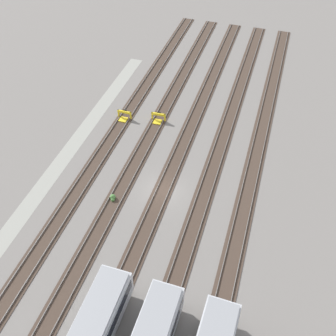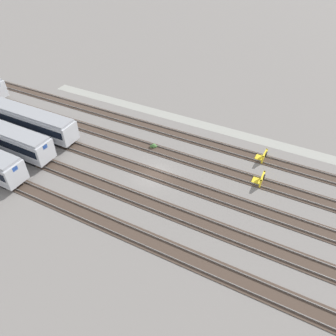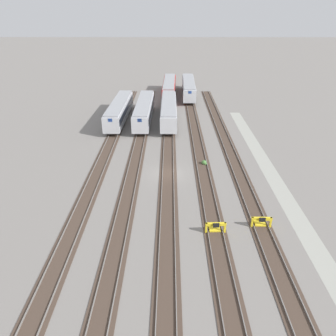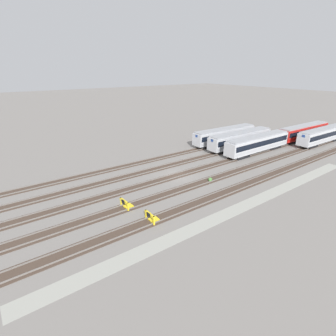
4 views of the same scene
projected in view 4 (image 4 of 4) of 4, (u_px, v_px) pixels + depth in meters
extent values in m
plane|color=gray|center=(177.00, 175.00, 44.22)|extent=(400.00, 400.00, 0.00)
cube|color=#9E9E93|center=(241.00, 207.00, 34.12)|extent=(54.00, 2.00, 0.01)
cube|color=#47382D|center=(217.00, 195.00, 37.24)|extent=(90.00, 2.23, 0.06)
cube|color=slate|center=(214.00, 193.00, 37.74)|extent=(90.00, 0.07, 0.15)
cube|color=slate|center=(221.00, 197.00, 36.66)|extent=(90.00, 0.07, 0.15)
cube|color=#47382D|center=(196.00, 185.00, 40.72)|extent=(90.00, 2.23, 0.06)
cube|color=slate|center=(193.00, 182.00, 41.23)|extent=(90.00, 0.07, 0.15)
cube|color=slate|center=(199.00, 185.00, 40.15)|extent=(90.00, 0.07, 0.15)
cube|color=#47382D|center=(177.00, 175.00, 44.20)|extent=(90.00, 2.24, 0.06)
cube|color=slate|center=(175.00, 173.00, 44.71)|extent=(90.00, 0.07, 0.15)
cube|color=slate|center=(180.00, 176.00, 43.63)|extent=(90.00, 0.07, 0.15)
cube|color=#47382D|center=(162.00, 167.00, 47.69)|extent=(90.00, 2.23, 0.06)
cube|color=slate|center=(159.00, 166.00, 48.19)|extent=(90.00, 0.07, 0.15)
cube|color=slate|center=(164.00, 168.00, 47.11)|extent=(90.00, 0.07, 0.15)
cube|color=#47382D|center=(148.00, 161.00, 51.17)|extent=(90.00, 2.23, 0.06)
cube|color=slate|center=(146.00, 159.00, 51.67)|extent=(90.00, 0.07, 0.15)
cube|color=slate|center=(150.00, 161.00, 50.59)|extent=(90.00, 0.07, 0.15)
cube|color=red|center=(304.00, 131.00, 65.74)|extent=(18.06, 3.25, 2.70)
cube|color=black|center=(304.00, 130.00, 65.63)|extent=(17.35, 3.27, 1.08)
cube|color=#B70F0A|center=(303.00, 134.00, 66.02)|extent=(17.70, 3.27, 0.54)
cube|color=#999BA0|center=(305.00, 126.00, 65.21)|extent=(17.52, 2.95, 0.30)
cube|color=blue|center=(323.00, 123.00, 70.17)|extent=(0.10, 0.70, 0.56)
cube|color=blue|center=(284.00, 132.00, 60.61)|extent=(0.10, 0.70, 0.56)
cube|color=black|center=(314.00, 135.00, 69.33)|extent=(3.65, 2.33, 0.70)
cube|color=black|center=(290.00, 141.00, 63.38)|extent=(3.65, 2.33, 0.70)
cube|color=silver|center=(225.00, 135.00, 62.41)|extent=(18.06, 3.21, 2.70)
cube|color=black|center=(225.00, 134.00, 62.29)|extent=(17.34, 3.23, 1.08)
cube|color=#B2B5BA|center=(225.00, 138.00, 62.68)|extent=(17.70, 3.23, 0.54)
cube|color=#999BA0|center=(225.00, 129.00, 61.87)|extent=(17.51, 2.92, 0.30)
cube|color=blue|center=(250.00, 126.00, 66.85)|extent=(0.10, 0.70, 0.56)
cube|color=blue|center=(197.00, 136.00, 57.26)|extent=(0.10, 0.70, 0.56)
cube|color=black|center=(240.00, 138.00, 66.01)|extent=(3.65, 2.32, 0.70)
cube|color=black|center=(207.00, 145.00, 60.03)|extent=(3.65, 2.32, 0.70)
cube|color=silver|center=(323.00, 135.00, 62.35)|extent=(18.06, 3.19, 2.70)
cube|color=black|center=(323.00, 134.00, 62.24)|extent=(17.34, 3.21, 1.08)
cube|color=#B2B5BA|center=(322.00, 138.00, 62.62)|extent=(17.70, 3.21, 0.54)
cube|color=#999BA0|center=(324.00, 129.00, 61.81)|extent=(17.51, 2.89, 0.30)
cube|color=blue|center=(303.00, 136.00, 57.19)|extent=(0.09, 0.70, 0.56)
cube|color=black|center=(333.00, 138.00, 65.95)|extent=(3.65, 2.32, 0.70)
cube|color=black|center=(309.00, 146.00, 59.97)|extent=(3.65, 2.32, 0.70)
cube|color=silver|center=(240.00, 139.00, 58.93)|extent=(18.02, 2.94, 2.70)
cube|color=black|center=(241.00, 137.00, 58.81)|extent=(17.30, 2.98, 1.08)
cube|color=#B2B5BA|center=(240.00, 142.00, 59.20)|extent=(17.66, 2.97, 0.54)
cube|color=#999BA0|center=(241.00, 132.00, 58.39)|extent=(17.48, 2.66, 0.30)
cube|color=blue|center=(265.00, 129.00, 63.47)|extent=(0.09, 0.70, 0.56)
cube|color=blue|center=(212.00, 141.00, 53.68)|extent=(0.09, 0.70, 0.56)
cube|color=black|center=(255.00, 142.00, 62.59)|extent=(3.62, 2.27, 0.70)
cube|color=black|center=(223.00, 150.00, 56.49)|extent=(3.62, 2.27, 0.70)
cube|color=silver|center=(258.00, 143.00, 55.47)|extent=(18.01, 2.86, 2.70)
cube|color=black|center=(258.00, 142.00, 55.35)|extent=(17.29, 2.89, 1.08)
cube|color=#B2B5BA|center=(257.00, 147.00, 55.74)|extent=(17.65, 2.89, 0.54)
cube|color=#999BA0|center=(259.00, 136.00, 54.93)|extent=(17.47, 2.57, 0.30)
cube|color=blue|center=(282.00, 133.00, 60.08)|extent=(0.08, 0.70, 0.56)
cube|color=blue|center=(230.00, 146.00, 50.14)|extent=(0.08, 0.70, 0.56)
cube|color=black|center=(272.00, 147.00, 59.17)|extent=(3.61, 2.25, 0.70)
cube|color=black|center=(240.00, 156.00, 52.98)|extent=(3.61, 2.25, 0.70)
cube|color=yellow|center=(146.00, 214.00, 31.44)|extent=(0.18, 0.18, 1.15)
cube|color=yellow|center=(154.00, 221.00, 30.07)|extent=(0.18, 0.18, 1.15)
cube|color=yellow|center=(150.00, 214.00, 30.60)|extent=(0.28, 2.00, 0.30)
cube|color=yellow|center=(154.00, 220.00, 31.22)|extent=(1.12, 1.10, 0.18)
cube|color=black|center=(148.00, 215.00, 30.51)|extent=(0.13, 0.60, 0.44)
cube|color=yellow|center=(121.00, 202.00, 34.38)|extent=(0.19, 0.19, 1.15)
cube|color=yellow|center=(128.00, 207.00, 33.07)|extent=(0.19, 0.19, 1.15)
cube|color=yellow|center=(124.00, 201.00, 33.58)|extent=(0.32, 2.01, 0.30)
cube|color=yellow|center=(128.00, 206.00, 34.22)|extent=(1.14, 1.12, 0.18)
cube|color=black|center=(123.00, 202.00, 33.47)|extent=(0.14, 0.60, 0.44)
sphere|color=#4C7F3D|center=(210.00, 179.00, 41.95)|extent=(0.64, 0.64, 0.64)
sphere|color=#4C7F3D|center=(211.00, 179.00, 42.24)|extent=(0.44, 0.44, 0.44)
sphere|color=#4C7F3D|center=(210.00, 181.00, 41.74)|extent=(0.36, 0.36, 0.36)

